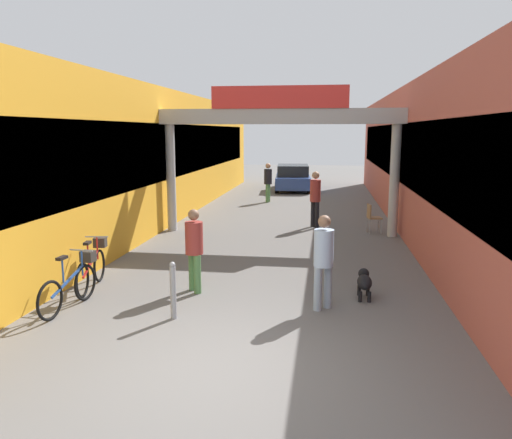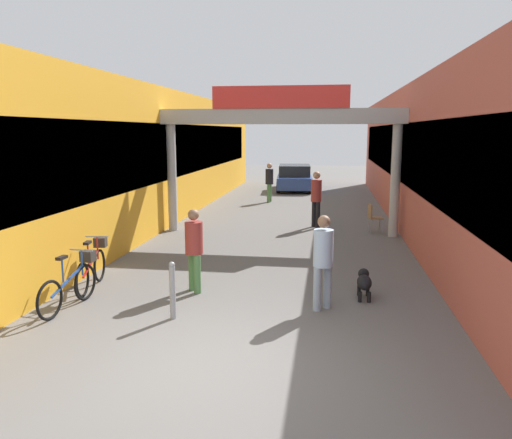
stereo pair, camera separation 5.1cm
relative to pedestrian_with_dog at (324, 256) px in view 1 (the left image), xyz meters
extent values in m
plane|color=#605E5B|center=(-1.38, -2.37, -0.95)|extent=(80.00, 80.00, 0.00)
cube|color=gold|center=(-6.48, 8.63, 1.25)|extent=(3.00, 26.00, 4.40)
cube|color=black|center=(-5.00, 8.63, 1.47)|extent=(0.04, 23.40, 1.76)
cube|color=#B25142|center=(3.72, 8.63, 1.25)|extent=(3.00, 26.00, 4.40)
cube|color=black|center=(2.24, 8.63, 1.47)|extent=(0.04, 23.40, 1.76)
cylinder|color=#B2B2B2|center=(-4.73, 6.43, 0.68)|extent=(0.28, 0.28, 3.27)
cylinder|color=#B2B2B2|center=(1.97, 6.43, 0.68)|extent=(0.28, 0.28, 3.27)
cube|color=#B2B2B2|center=(-1.38, 6.43, 2.54)|extent=(7.40, 0.44, 0.44)
cube|color=red|center=(-1.38, 6.23, 3.08)|extent=(3.96, 0.10, 0.64)
cylinder|color=#8C9EB2|center=(-0.09, -0.08, -0.56)|extent=(0.20, 0.20, 0.77)
cylinder|color=#8C9EB2|center=(0.09, 0.08, -0.56)|extent=(0.20, 0.20, 0.77)
cylinder|color=#A5BFE0|center=(0.00, 0.00, 0.15)|extent=(0.48, 0.48, 0.64)
sphere|color=#8C664C|center=(0.00, 0.00, 0.60)|extent=(0.31, 0.31, 0.22)
cylinder|color=#4C7F47|center=(-2.53, 0.72, -0.57)|extent=(0.20, 0.20, 0.75)
cylinder|color=#4C7F47|center=(-2.38, 0.53, -0.57)|extent=(0.20, 0.20, 0.75)
cylinder|color=#99332D|center=(-2.45, 0.62, 0.11)|extent=(0.48, 0.48, 0.62)
sphere|color=#8C664C|center=(-2.45, 0.62, 0.56)|extent=(0.30, 0.30, 0.21)
cylinder|color=black|center=(-0.25, 7.44, -0.53)|extent=(0.19, 0.19, 0.84)
cylinder|color=black|center=(-0.39, 7.64, -0.53)|extent=(0.19, 0.19, 0.84)
cylinder|color=#99332D|center=(-0.32, 7.54, 0.24)|extent=(0.47, 0.47, 0.70)
sphere|color=tan|center=(-0.32, 7.54, 0.74)|extent=(0.33, 0.33, 0.24)
cylinder|color=#4C7F47|center=(-2.48, 13.22, -0.55)|extent=(0.16, 0.16, 0.79)
cylinder|color=#4C7F47|center=(-2.51, 12.98, -0.55)|extent=(0.16, 0.16, 0.79)
cylinder|color=black|center=(-2.49, 13.10, 0.17)|extent=(0.39, 0.39, 0.65)
sphere|color=tan|center=(-2.49, 13.10, 0.64)|extent=(0.25, 0.25, 0.22)
ellipsoid|color=black|center=(0.76, 0.65, -0.63)|extent=(0.27, 0.61, 0.24)
sphere|color=black|center=(0.76, 0.92, -0.55)|extent=(0.21, 0.21, 0.21)
sphere|color=white|center=(0.76, 0.83, -0.64)|extent=(0.15, 0.15, 0.15)
cylinder|color=black|center=(0.68, 0.83, -0.85)|extent=(0.07, 0.07, 0.20)
cylinder|color=black|center=(0.84, 0.83, -0.85)|extent=(0.07, 0.07, 0.20)
cylinder|color=black|center=(0.68, 0.47, -0.85)|extent=(0.07, 0.07, 0.20)
cylinder|color=black|center=(0.84, 0.47, -0.85)|extent=(0.07, 0.07, 0.20)
torus|color=black|center=(-4.31, -0.14, -0.61)|extent=(0.12, 0.67, 0.67)
torus|color=black|center=(-4.41, -1.15, -0.61)|extent=(0.12, 0.67, 0.67)
cube|color=#234C9E|center=(-4.36, -0.65, -0.43)|extent=(0.13, 0.94, 0.34)
cylinder|color=#234C9E|center=(-4.38, -0.77, -0.21)|extent=(0.04, 0.04, 0.42)
cube|color=black|center=(-4.38, -0.77, 0.01)|extent=(0.12, 0.23, 0.05)
cylinder|color=#234C9E|center=(-4.32, -0.20, -0.23)|extent=(0.04, 0.04, 0.46)
cylinder|color=gray|center=(-4.32, -0.20, 0.01)|extent=(0.46, 0.07, 0.03)
cube|color=#332D28|center=(-4.30, 0.00, -0.15)|extent=(0.26, 0.22, 0.20)
torus|color=black|center=(-4.58, 1.00, -0.61)|extent=(0.14, 0.67, 0.67)
torus|color=black|center=(-4.43, -0.01, -0.61)|extent=(0.14, 0.67, 0.67)
cube|color=red|center=(-4.51, 0.49, -0.43)|extent=(0.17, 0.94, 0.34)
cylinder|color=red|center=(-4.49, 0.37, -0.21)|extent=(0.04, 0.04, 0.42)
cube|color=black|center=(-4.49, 0.37, 0.01)|extent=(0.13, 0.23, 0.05)
cylinder|color=red|center=(-4.57, 0.94, -0.23)|extent=(0.04, 0.04, 0.46)
cylinder|color=gray|center=(-4.57, 0.94, 0.01)|extent=(0.46, 0.09, 0.03)
cube|color=#332D28|center=(-4.60, 1.14, -0.15)|extent=(0.27, 0.23, 0.20)
cylinder|color=gray|center=(-2.44, -0.80, -0.50)|extent=(0.10, 0.10, 0.89)
sphere|color=gray|center=(-2.44, -0.80, -0.03)|extent=(0.10, 0.10, 0.10)
cylinder|color=gray|center=(1.64, 7.08, -0.72)|extent=(0.03, 0.03, 0.45)
cylinder|color=gray|center=(1.70, 6.75, -0.72)|extent=(0.03, 0.03, 0.45)
cylinder|color=gray|center=(1.30, 7.02, -0.72)|extent=(0.03, 0.03, 0.45)
cylinder|color=gray|center=(1.36, 6.69, -0.72)|extent=(0.03, 0.03, 0.45)
cube|color=olive|center=(1.50, 6.88, -0.48)|extent=(0.46, 0.46, 0.04)
cube|color=olive|center=(1.32, 6.85, -0.26)|extent=(0.11, 0.40, 0.40)
cube|color=#2D478C|center=(-1.73, 17.83, -0.47)|extent=(2.04, 4.12, 0.60)
cube|color=#1E2328|center=(-1.72, 17.68, 0.11)|extent=(1.73, 2.31, 0.55)
cylinder|color=black|center=(-2.63, 19.21, -0.65)|extent=(0.24, 0.61, 0.60)
cylinder|color=black|center=(-1.04, 19.33, -0.65)|extent=(0.24, 0.61, 0.60)
cylinder|color=black|center=(-2.42, 16.32, -0.65)|extent=(0.24, 0.61, 0.60)
cylinder|color=black|center=(-0.83, 16.44, -0.65)|extent=(0.24, 0.61, 0.60)
camera|label=1|loc=(0.01, -8.39, 2.12)|focal=35.00mm
camera|label=2|loc=(0.06, -8.39, 2.12)|focal=35.00mm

